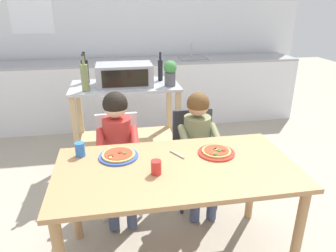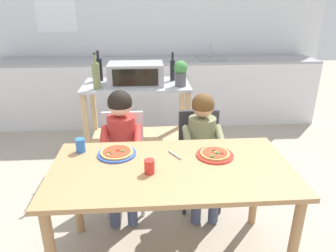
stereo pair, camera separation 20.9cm
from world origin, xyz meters
TOP-DOWN VIEW (x-y plane):
  - ground_plane at (0.00, 1.22)m, footprint 12.18×12.18m
  - back_wall_tiled at (-0.00, 3.10)m, footprint 5.04×0.13m
  - kitchen_counter at (0.00, 2.69)m, footprint 4.54×0.60m
  - kitchen_island_cart at (-0.24, 1.38)m, footprint 1.06×0.57m
  - toaster_oven at (-0.24, 1.35)m, footprint 0.53×0.33m
  - bottle_dark_olive_oil at (-0.60, 1.20)m, footprint 0.07×0.07m
  - bottle_slim_sauce at (0.13, 1.48)m, footprint 0.05×0.05m
  - bottle_tall_green_wine at (-0.62, 1.53)m, footprint 0.07×0.07m
  - potted_herb_plant at (0.19, 1.24)m, footprint 0.13×0.13m
  - dining_table at (0.00, 0.00)m, footprint 1.49×0.77m
  - dining_chair_left at (-0.35, 0.69)m, footprint 0.36×0.36m
  - dining_chair_right at (0.30, 0.67)m, footprint 0.36×0.36m
  - child_in_red_shirt at (-0.35, 0.57)m, footprint 0.32×0.42m
  - child_in_olive_shirt at (0.30, 0.55)m, footprint 0.32×0.42m
  - pizza_plate_blue_rimmed at (-0.35, 0.19)m, footprint 0.26×0.26m
  - pizza_plate_red_rimmed at (0.30, 0.12)m, footprint 0.25×0.25m
  - drinking_cup_red at (-0.14, -0.06)m, footprint 0.06×0.06m
  - drinking_cup_blue at (-0.59, 0.25)m, footprint 0.06×0.06m
  - serving_spoon at (0.03, 0.15)m, footprint 0.08×0.13m

SIDE VIEW (x-z plane):
  - ground_plane at x=0.00m, z-range 0.00..0.00m
  - kitchen_counter at x=0.00m, z-range -0.10..1.01m
  - dining_chair_left at x=-0.35m, z-range 0.07..0.89m
  - dining_chair_right at x=0.30m, z-range 0.07..0.89m
  - kitchen_island_cart at x=-0.24m, z-range 0.15..1.06m
  - dining_table at x=0.00m, z-range 0.27..1.00m
  - child_in_olive_shirt at x=0.30m, z-range 0.14..1.14m
  - child_in_red_shirt at x=-0.35m, z-range 0.15..1.18m
  - serving_spoon at x=0.03m, z-range 0.73..0.74m
  - pizza_plate_red_rimmed at x=0.30m, z-range 0.72..0.76m
  - pizza_plate_blue_rimmed at x=-0.35m, z-range 0.73..0.76m
  - drinking_cup_red at x=-0.14m, z-range 0.73..0.82m
  - drinking_cup_blue at x=-0.59m, z-range 0.73..0.82m
  - toaster_oven at x=-0.24m, z-range 0.91..1.12m
  - bottle_slim_sauce at x=0.13m, z-range 0.88..1.17m
  - bottle_tall_green_wine at x=-0.62m, z-range 0.88..1.18m
  - bottle_dark_olive_oil at x=-0.60m, z-range 0.87..1.21m
  - potted_herb_plant at x=0.19m, z-range 0.92..1.16m
  - back_wall_tiled at x=0.00m, z-range 0.00..2.70m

